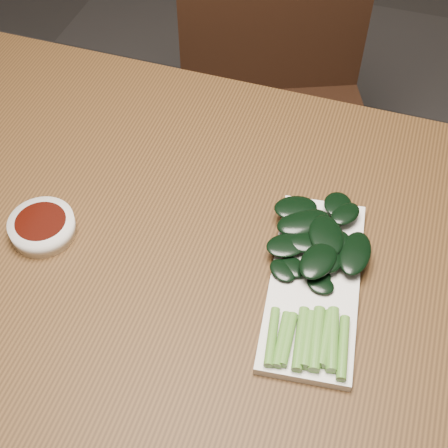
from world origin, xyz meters
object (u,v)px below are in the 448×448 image
table (196,278)px  gai_lan (316,262)px  sauce_bowl (42,227)px  serving_plate (314,283)px  chair_far (277,107)px

table → gai_lan: (0.18, 0.02, 0.10)m
table → sauce_bowl: bearing=-170.4°
table → serving_plate: serving_plate is taller
serving_plate → gai_lan: gai_lan is taller
table → chair_far: size_ratio=1.57×
table → sauce_bowl: 0.25m
sauce_bowl → gai_lan: gai_lan is taller
sauce_bowl → gai_lan: bearing=7.9°
table → chair_far: (-0.03, 0.65, -0.19)m
chair_far → gai_lan: 0.73m
gai_lan → serving_plate: bearing=-78.7°
sauce_bowl → serving_plate: bearing=4.7°
table → sauce_bowl: sauce_bowl is taller
chair_far → sauce_bowl: (-0.20, -0.69, 0.28)m
serving_plate → gai_lan: (-0.00, 0.02, 0.02)m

